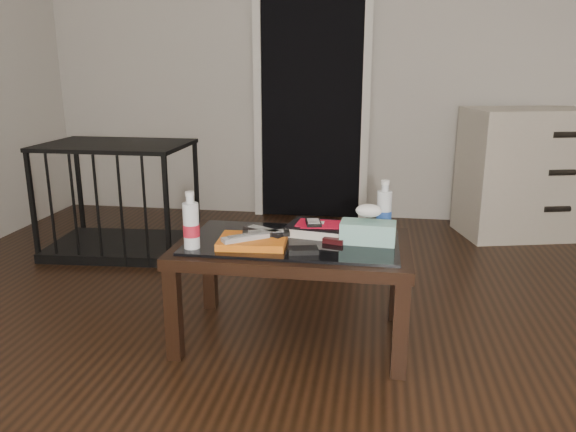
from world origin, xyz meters
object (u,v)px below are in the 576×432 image
(coffee_table, at_px, (293,254))
(dresser, at_px, (550,173))
(pet_crate, at_px, (121,217))
(water_bottle_left, at_px, (191,220))
(tissue_box, at_px, (368,232))
(textbook, at_px, (318,229))
(water_bottle_right, at_px, (384,207))

(coffee_table, relative_size, dresser, 0.78)
(pet_crate, xyz_separation_m, water_bottle_left, (0.89, -1.20, 0.35))
(water_bottle_left, height_order, tissue_box, water_bottle_left)
(tissue_box, bearing_deg, pet_crate, 151.39)
(coffee_table, height_order, dresser, dresser)
(coffee_table, xyz_separation_m, water_bottle_left, (-0.40, -0.17, 0.18))
(coffee_table, bearing_deg, textbook, 47.99)
(dresser, bearing_deg, tissue_box, -138.28)
(water_bottle_left, bearing_deg, coffee_table, 23.16)
(coffee_table, height_order, water_bottle_right, water_bottle_right)
(water_bottle_left, bearing_deg, water_bottle_right, 23.94)
(textbook, xyz_separation_m, water_bottle_right, (0.29, 0.07, 0.10))
(pet_crate, height_order, textbook, pet_crate)
(water_bottle_left, bearing_deg, dresser, 46.21)
(tissue_box, bearing_deg, water_bottle_left, -161.95)
(textbook, relative_size, water_bottle_left, 1.05)
(dresser, height_order, textbook, dresser)
(pet_crate, relative_size, tissue_box, 4.09)
(dresser, xyz_separation_m, water_bottle_right, (-1.18, -1.69, 0.13))
(tissue_box, bearing_deg, textbook, 161.78)
(coffee_table, height_order, pet_crate, pet_crate)
(dresser, height_order, pet_crate, dresser)
(dresser, relative_size, water_bottle_right, 5.41)
(dresser, distance_m, textbook, 2.30)
(textbook, bearing_deg, coffee_table, -121.82)
(dresser, bearing_deg, water_bottle_left, -148.29)
(coffee_table, xyz_separation_m, pet_crate, (-1.29, 1.03, -0.17))
(coffee_table, height_order, textbook, textbook)
(water_bottle_left, relative_size, tissue_box, 1.03)
(dresser, height_order, water_bottle_left, dresser)
(coffee_table, bearing_deg, water_bottle_left, -156.84)
(textbook, height_order, water_bottle_right, water_bottle_right)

